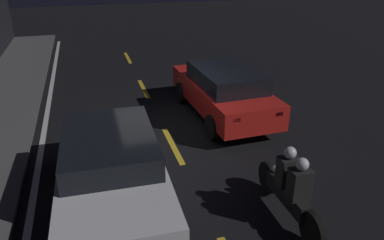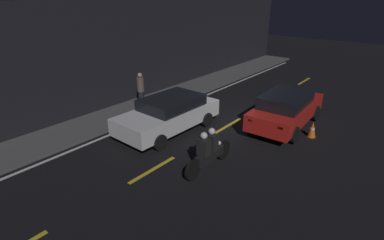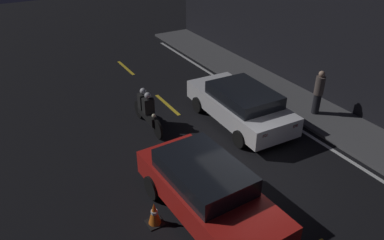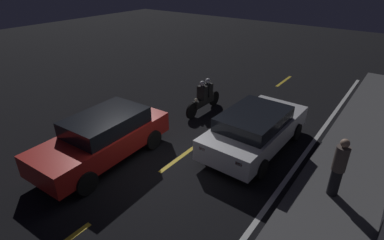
% 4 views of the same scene
% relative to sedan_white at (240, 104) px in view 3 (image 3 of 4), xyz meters
% --- Properties ---
extents(ground_plane, '(56.00, 56.00, 0.00)m').
position_rel_sedan_white_xyz_m(ground_plane, '(2.95, -1.64, -0.75)').
color(ground_plane, black).
extents(raised_curb, '(28.00, 2.18, 0.10)m').
position_rel_sedan_white_xyz_m(raised_curb, '(2.95, 2.89, -0.70)').
color(raised_curb, '#4C4C4F').
rests_on(raised_curb, ground).
extents(lane_dash_a, '(2.00, 0.14, 0.01)m').
position_rel_sedan_white_xyz_m(lane_dash_a, '(-7.05, -1.64, -0.75)').
color(lane_dash_a, gold).
rests_on(lane_dash_a, ground).
extents(lane_dash_b, '(2.00, 0.14, 0.01)m').
position_rel_sedan_white_xyz_m(lane_dash_b, '(-2.55, -1.64, -0.75)').
color(lane_dash_b, gold).
rests_on(lane_dash_b, ground).
extents(lane_dash_c, '(2.00, 0.14, 0.01)m').
position_rel_sedan_white_xyz_m(lane_dash_c, '(1.95, -1.64, -0.75)').
color(lane_dash_c, gold).
rests_on(lane_dash_c, ground).
extents(lane_solid_kerb, '(25.20, 0.14, 0.01)m').
position_rel_sedan_white_xyz_m(lane_solid_kerb, '(2.95, 1.55, -0.75)').
color(lane_solid_kerb, silver).
rests_on(lane_solid_kerb, ground).
extents(sedan_white, '(4.49, 2.10, 1.40)m').
position_rel_sedan_white_xyz_m(sedan_white, '(0.00, 0.00, 0.00)').
color(sedan_white, silver).
rests_on(sedan_white, ground).
extents(taxi_red, '(4.49, 2.04, 1.50)m').
position_rel_sedan_white_xyz_m(taxi_red, '(3.39, -3.52, 0.05)').
color(taxi_red, red).
rests_on(taxi_red, ground).
extents(motorcycle, '(2.30, 0.37, 1.40)m').
position_rel_sedan_white_xyz_m(motorcycle, '(-1.41, -3.00, -0.10)').
color(motorcycle, black).
rests_on(motorcycle, ground).
extents(traffic_cone_near, '(0.41, 0.41, 0.65)m').
position_rel_sedan_white_xyz_m(traffic_cone_near, '(3.02, -4.80, -0.43)').
color(traffic_cone_near, black).
rests_on(traffic_cone_near, ground).
extents(pedestrian, '(0.34, 0.34, 1.68)m').
position_rel_sedan_white_xyz_m(pedestrian, '(1.00, 2.77, 0.21)').
color(pedestrian, black).
rests_on(pedestrian, raised_curb).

